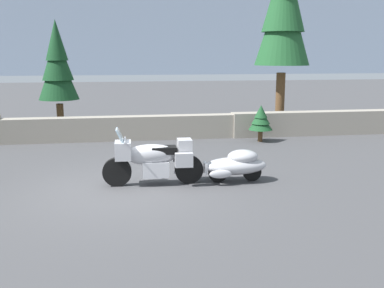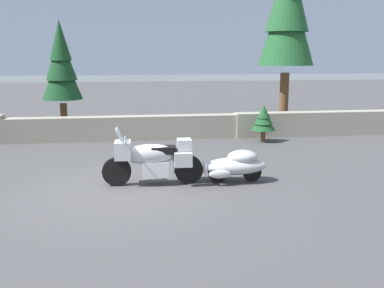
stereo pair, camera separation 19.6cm
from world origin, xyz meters
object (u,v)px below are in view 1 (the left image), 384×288
at_px(touring_motorcycle, 153,158).
at_px(pine_tree_secondary, 57,64).
at_px(car_shaped_trailer, 236,165).
at_px(pine_tree_tall, 284,4).

bearing_deg(touring_motorcycle, pine_tree_secondary, 113.28).
xyz_separation_m(touring_motorcycle, car_shaped_trailer, (1.94, -0.05, -0.21)).
xyz_separation_m(pine_tree_tall, pine_tree_secondary, (-8.52, -0.56, -2.24)).
relative_size(car_shaped_trailer, pine_tree_tall, 0.29).
bearing_deg(pine_tree_secondary, car_shaped_trailer, -54.40).
distance_m(touring_motorcycle, car_shaped_trailer, 1.95).
distance_m(car_shaped_trailer, pine_tree_tall, 9.29).
xyz_separation_m(touring_motorcycle, pine_tree_tall, (5.66, 7.21, 4.22)).
bearing_deg(pine_tree_secondary, pine_tree_tall, 3.73).
bearing_deg(car_shaped_trailer, touring_motorcycle, 178.62).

